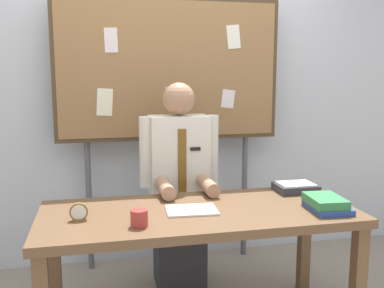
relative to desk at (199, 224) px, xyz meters
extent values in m
cube|color=silver|center=(0.00, 1.16, 0.70)|extent=(6.40, 0.08, 2.70)
cube|color=brown|center=(0.00, 0.00, 0.06)|extent=(1.78, 0.76, 0.05)
cube|color=brown|center=(0.83, -0.32, -0.31)|extent=(0.07, 0.07, 0.69)
cube|color=brown|center=(-0.83, 0.32, -0.31)|extent=(0.07, 0.07, 0.69)
cube|color=brown|center=(0.83, 0.32, -0.31)|extent=(0.07, 0.07, 0.69)
cube|color=#2D2D33|center=(0.00, 0.59, -0.43)|extent=(0.34, 0.30, 0.44)
cube|color=silver|center=(0.00, 0.59, 0.18)|extent=(0.40, 0.22, 0.78)
sphere|color=#A87A5B|center=(0.00, 0.59, 0.68)|extent=(0.22, 0.22, 0.22)
cylinder|color=silver|center=(-0.23, 0.57, 0.33)|extent=(0.09, 0.09, 0.48)
cylinder|color=silver|center=(0.23, 0.57, 0.33)|extent=(0.09, 0.09, 0.48)
cylinder|color=#A87A5B|center=(-0.14, 0.33, 0.14)|extent=(0.09, 0.30, 0.09)
cylinder|color=#A87A5B|center=(0.14, 0.33, 0.14)|extent=(0.09, 0.30, 0.09)
cube|color=brown|center=(0.00, 0.48, 0.24)|extent=(0.06, 0.01, 0.51)
cube|color=black|center=(0.09, 0.48, 0.35)|extent=(0.07, 0.01, 0.02)
cube|color=#4C3823|center=(0.00, 0.96, 0.88)|extent=(1.70, 0.05, 1.06)
cube|color=olive|center=(0.00, 0.95, 0.88)|extent=(1.64, 0.04, 1.00)
cylinder|color=#59595E|center=(-0.62, 0.99, -0.14)|extent=(0.04, 0.04, 1.03)
cylinder|color=#59595E|center=(0.62, 0.99, -0.14)|extent=(0.04, 0.04, 1.03)
cube|color=silver|center=(-0.43, 0.93, 1.09)|extent=(0.10, 0.00, 0.18)
cube|color=#F4EFCC|center=(-0.49, 0.93, 0.65)|extent=(0.13, 0.00, 0.21)
cube|color=#F4EFCC|center=(0.02, 0.93, 0.69)|extent=(0.11, 0.00, 0.13)
cube|color=silver|center=(0.45, 0.93, 0.66)|extent=(0.12, 0.00, 0.15)
cube|color=white|center=(0.49, 0.93, 1.13)|extent=(0.12, 0.00, 0.19)
cube|color=#2D4C99|center=(0.71, -0.17, 0.10)|extent=(0.21, 0.27, 0.03)
cube|color=#337F47|center=(0.69, -0.17, 0.14)|extent=(0.20, 0.26, 0.05)
cube|color=silver|center=(-0.05, -0.02, 0.09)|extent=(0.30, 0.23, 0.01)
cylinder|color=olive|center=(-0.66, -0.04, 0.14)|extent=(0.10, 0.02, 0.10)
cylinder|color=white|center=(-0.66, -0.06, 0.14)|extent=(0.08, 0.00, 0.08)
cube|color=olive|center=(-0.66, -0.04, 0.09)|extent=(0.07, 0.04, 0.01)
cylinder|color=#B23833|center=(-0.36, -0.20, 0.13)|extent=(0.09, 0.09, 0.09)
cube|color=#333338|center=(0.71, 0.24, 0.11)|extent=(0.26, 0.20, 0.05)
cube|color=white|center=(0.71, 0.24, 0.14)|extent=(0.22, 0.17, 0.01)
camera|label=1|loc=(-0.56, -2.31, 0.85)|focal=40.71mm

